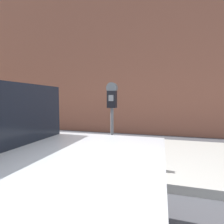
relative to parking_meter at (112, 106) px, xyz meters
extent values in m
plane|color=#47474C|center=(-0.45, -1.26, -1.17)|extent=(60.00, 60.00, 0.00)
cube|color=#ADAAA3|center=(-0.45, 0.94, -1.11)|extent=(24.00, 2.80, 0.13)
cube|color=#935642|center=(-0.45, 3.70, 1.81)|extent=(24.00, 0.30, 5.97)
cylinder|color=slate|center=(0.00, 0.00, -0.54)|extent=(0.05, 0.05, 1.01)
cube|color=black|center=(0.00, 0.00, 0.11)|extent=(0.15, 0.12, 0.29)
cube|color=gray|center=(0.00, -0.06, 0.13)|extent=(0.08, 0.01, 0.10)
cylinder|color=slate|center=(0.00, 0.00, 0.31)|extent=(0.18, 0.09, 0.18)
cylinder|color=black|center=(0.05, -1.09, -0.84)|extent=(0.67, 0.22, 0.67)
camera|label=1|loc=(0.83, -2.89, 0.11)|focal=28.00mm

